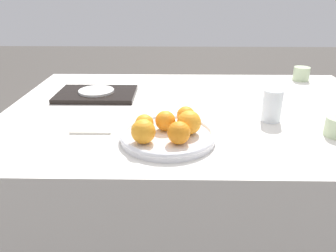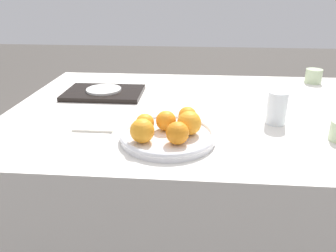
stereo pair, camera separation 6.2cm
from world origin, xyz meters
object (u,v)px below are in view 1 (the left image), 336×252
(fruit_platter, at_px, (168,136))
(side_plate, at_px, (96,91))
(orange_0, at_px, (189,122))
(orange_5, at_px, (186,115))
(napkin, at_px, (94,127))
(orange_2, at_px, (165,121))
(orange_4, at_px, (143,131))
(cup_0, at_px, (301,74))
(orange_3, at_px, (179,133))
(orange_1, at_px, (144,123))
(serving_tray, at_px, (97,94))
(water_glass, at_px, (272,106))

(fruit_platter, relative_size, side_plate, 1.97)
(orange_0, bearing_deg, fruit_platter, -174.57)
(orange_5, relative_size, napkin, 0.44)
(orange_2, distance_m, orange_4, 0.12)
(side_plate, bearing_deg, orange_5, -42.93)
(orange_4, height_order, napkin, orange_4)
(cup_0, relative_size, napkin, 0.58)
(napkin, bearing_deg, orange_3, -28.53)
(orange_4, bearing_deg, orange_0, 26.15)
(orange_1, distance_m, orange_2, 0.07)
(serving_tray, bearing_deg, orange_4, -63.33)
(serving_tray, height_order, napkin, serving_tray)
(side_plate, height_order, napkin, side_plate)
(orange_0, height_order, orange_4, orange_0)
(orange_2, xyz_separation_m, serving_tray, (-0.32, 0.42, -0.04))
(orange_4, xyz_separation_m, orange_5, (0.13, 0.15, -0.01))
(orange_1, bearing_deg, orange_2, 14.03)
(orange_0, xyz_separation_m, orange_5, (-0.01, 0.08, -0.01))
(orange_1, bearing_deg, water_glass, 19.03)
(fruit_platter, distance_m, orange_0, 0.08)
(fruit_platter, relative_size, orange_0, 4.01)
(serving_tray, distance_m, napkin, 0.36)
(orange_2, height_order, water_glass, water_glass)
(orange_2, bearing_deg, side_plate, 127.61)
(fruit_platter, relative_size, napkin, 2.19)
(orange_0, xyz_separation_m, orange_1, (-0.14, 0.01, -0.01))
(orange_0, height_order, water_glass, water_glass)
(water_glass, height_order, cup_0, water_glass)
(serving_tray, bearing_deg, napkin, -79.29)
(orange_0, bearing_deg, napkin, 164.75)
(orange_4, bearing_deg, fruit_platter, 40.50)
(serving_tray, xyz_separation_m, napkin, (0.07, -0.36, -0.01))
(orange_4, distance_m, cup_0, 1.11)
(orange_0, height_order, napkin, orange_0)
(water_glass, bearing_deg, side_plate, 158.57)
(serving_tray, xyz_separation_m, cup_0, (1.02, 0.29, 0.03))
(orange_0, distance_m, cup_0, 0.96)
(orange_3, relative_size, napkin, 0.49)
(orange_3, distance_m, orange_5, 0.16)
(orange_3, height_order, serving_tray, orange_3)
(orange_0, distance_m, water_glass, 0.35)
(orange_2, distance_m, orange_5, 0.09)
(cup_0, bearing_deg, water_glass, -118.81)
(orange_0, distance_m, serving_tray, 0.60)
(fruit_platter, distance_m, side_plate, 0.56)
(orange_3, distance_m, side_plate, 0.63)
(cup_0, bearing_deg, orange_3, -129.18)
(orange_3, xyz_separation_m, orange_5, (0.03, 0.15, -0.00))
(cup_0, bearing_deg, orange_2, -134.71)
(serving_tray, distance_m, cup_0, 1.06)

